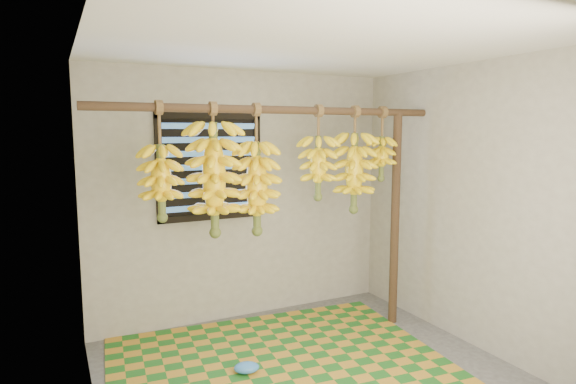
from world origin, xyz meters
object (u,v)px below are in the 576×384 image
support_post (395,220)px  woven_mat (281,366)px  banana_bunch_d (318,168)px  banana_bunch_e (354,173)px  banana_bunch_b (214,179)px  banana_bunch_a (161,182)px  plastic_bag (247,368)px  banana_bunch_c (257,188)px  banana_bunch_f (381,158)px

support_post → woven_mat: 1.71m
support_post → banana_bunch_d: size_ratio=2.50×
woven_mat → banana_bunch_d: size_ratio=3.21×
banana_bunch_e → banana_bunch_b: bearing=180.0°
support_post → banana_bunch_d: banana_bunch_d is taller
banana_bunch_a → banana_bunch_b: (0.40, -0.00, 0.00)m
plastic_bag → banana_bunch_b: bearing=111.6°
woven_mat → plastic_bag: (-0.28, 0.02, 0.04)m
support_post → banana_bunch_a: 2.21m
banana_bunch_b → banana_bunch_d: size_ratio=1.28×
banana_bunch_a → banana_bunch_c: 0.76m
banana_bunch_a → banana_bunch_d: (1.32, 0.00, 0.06)m
banana_bunch_c → banana_bunch_f: 1.25m
woven_mat → banana_bunch_e: (0.88, 0.33, 1.46)m
banana_bunch_d → banana_bunch_c: bearing=-180.0°
banana_bunch_b → banana_bunch_f: 1.59m
plastic_bag → banana_bunch_d: size_ratio=0.24×
banana_bunch_c → banana_bunch_b: bearing=180.0°
banana_bunch_d → plastic_bag: bearing=-158.2°
banana_bunch_d → banana_bunch_e: size_ratio=0.86×
banana_bunch_e → banana_bunch_d: bearing=180.0°
banana_bunch_a → banana_bunch_b: 0.40m
banana_bunch_a → banana_bunch_f: bearing=-0.0°
banana_bunch_b → banana_bunch_e: 1.29m
support_post → banana_bunch_c: bearing=180.0°
support_post → banana_bunch_b: size_ratio=1.95×
woven_mat → banana_bunch_d: 1.63m
banana_bunch_a → banana_bunch_b: size_ratio=0.85×
woven_mat → banana_bunch_a: (-0.81, 0.33, 1.45)m
banana_bunch_b → support_post: bearing=0.0°
plastic_bag → banana_bunch_f: 2.14m
banana_bunch_e → banana_bunch_f: 0.32m
plastic_bag → banana_bunch_c: 1.38m
banana_bunch_a → banana_bunch_e: bearing=-0.0°
banana_bunch_b → banana_bunch_e: size_ratio=1.10×
support_post → banana_bunch_b: 1.82m
banana_bunch_f → banana_bunch_d: bearing=180.0°
banana_bunch_a → banana_bunch_b: same height
banana_bunch_e → plastic_bag: bearing=-164.7°
support_post → banana_bunch_d: (-0.84, 0.00, 0.52)m
banana_bunch_c → banana_bunch_e: bearing=0.0°
banana_bunch_f → woven_mat: bearing=-164.1°
banana_bunch_e → banana_bunch_f: size_ratio=1.40×
banana_bunch_b → banana_bunch_c: 0.36m
support_post → banana_bunch_f: banana_bunch_f is taller
woven_mat → plastic_bag: plastic_bag is taller
support_post → banana_bunch_f: size_ratio=2.99×
woven_mat → banana_bunch_b: 1.55m
banana_bunch_b → banana_bunch_d: same height
banana_bunch_c → plastic_bag: bearing=-125.7°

